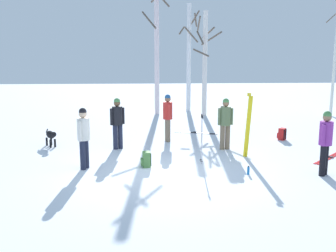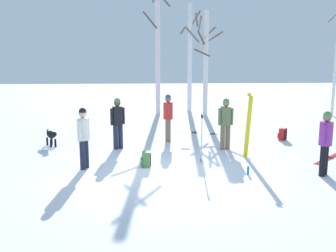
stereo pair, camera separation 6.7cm
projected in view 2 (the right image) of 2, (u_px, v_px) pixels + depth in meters
name	position (u px, v px, depth m)	size (l,w,h in m)	color
ground_plane	(167.00, 173.00, 10.58)	(60.00, 60.00, 0.00)	white
person_0	(226.00, 120.00, 12.95)	(0.52, 0.34, 1.72)	#72604C
person_1	(326.00, 139.00, 10.19)	(0.38, 0.41, 1.72)	black
person_2	(83.00, 134.00, 10.79)	(0.34, 0.50, 1.72)	#1E2338
person_3	(168.00, 115.00, 14.13)	(0.34, 0.52, 1.72)	#72604C
person_4	(118.00, 120.00, 13.03)	(0.47, 0.34, 1.72)	#1E2338
dog	(51.00, 135.00, 13.46)	(0.52, 0.78, 0.57)	black
ski_pair_planted_1	(248.00, 126.00, 11.98)	(0.23, 0.11, 2.00)	yellow
ski_pair_lying_0	(196.00, 133.00, 15.76)	(1.69, 0.78, 0.05)	black
ski_pair_lying_1	(329.00, 158.00, 12.02)	(1.51, 1.45, 0.05)	red
ski_poles_0	(202.00, 137.00, 11.38)	(0.07, 0.26, 1.44)	#B2B2BC
backpack_0	(282.00, 134.00, 14.47)	(0.35, 0.34, 0.44)	red
backpack_1	(146.00, 160.00, 11.08)	(0.31, 0.28, 0.44)	#4C7F3F
water_bottle_0	(248.00, 171.00, 10.41)	(0.06, 0.06, 0.23)	#1E72BF
birch_tree_0	(158.00, 45.00, 19.79)	(1.41, 1.18, 6.90)	silver
birch_tree_1	(190.00, 55.00, 20.99)	(1.16, 1.14, 5.71)	silver
birch_tree_2	(206.00, 62.00, 19.56)	(1.49, 1.50, 5.19)	silver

